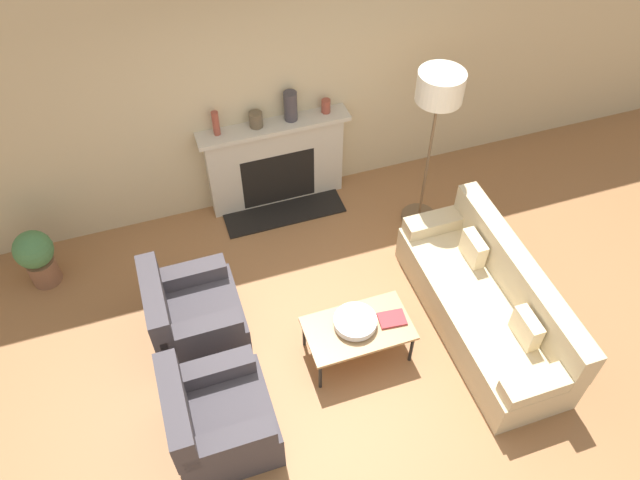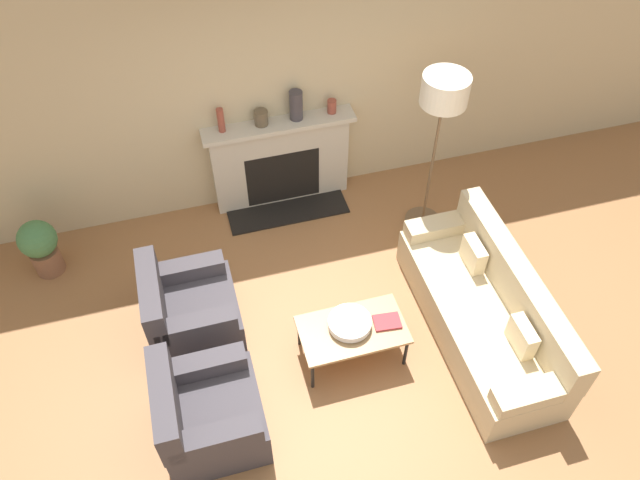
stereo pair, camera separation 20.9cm
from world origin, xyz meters
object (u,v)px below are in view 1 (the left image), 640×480
(armchair_far, at_px, (193,317))
(armchair_near, at_px, (217,419))
(bowl, at_px, (355,321))
(mantel_vase_center_left, at_px, (256,120))
(potted_plant, at_px, (36,256))
(fireplace, at_px, (276,164))
(mantel_vase_right, at_px, (326,106))
(mantel_vase_left, at_px, (216,123))
(couch, at_px, (488,304))
(coffee_table, at_px, (358,329))
(book, at_px, (392,319))
(floor_lamp, at_px, (438,99))
(mantel_vase_center_right, at_px, (291,106))

(armchair_far, bearing_deg, armchair_near, -180.00)
(bowl, bearing_deg, mantel_vase_center_left, 97.19)
(potted_plant, bearing_deg, fireplace, 8.84)
(mantel_vase_right, bearing_deg, mantel_vase_left, 180.00)
(mantel_vase_right, relative_size, potted_plant, 0.23)
(fireplace, distance_m, couch, 2.75)
(armchair_far, relative_size, coffee_table, 0.90)
(mantel_vase_center_left, bearing_deg, armchair_near, -112.19)
(mantel_vase_left, bearing_deg, book, -65.65)
(mantel_vase_right, bearing_deg, book, -93.60)
(armchair_near, xyz_separation_m, book, (1.72, 0.40, 0.10))
(floor_lamp, relative_size, mantel_vase_left, 7.01)
(floor_lamp, bearing_deg, mantel_vase_center_left, 152.84)
(floor_lamp, xyz_separation_m, mantel_vase_center_left, (-1.62, 0.83, -0.45))
(fireplace, distance_m, coffee_table, 2.27)
(potted_plant, bearing_deg, armchair_near, -59.38)
(couch, relative_size, armchair_far, 2.50)
(book, xyz_separation_m, mantel_vase_left, (-1.04, 2.30, 0.80))
(armchair_near, bearing_deg, couch, -82.70)
(armchair_far, bearing_deg, mantel_vase_left, -22.91)
(mantel_vase_center_right, bearing_deg, fireplace, -175.80)
(armchair_far, distance_m, mantel_vase_center_left, 2.13)
(armchair_far, relative_size, bowl, 2.21)
(mantel_vase_right, xyz_separation_m, potted_plant, (-3.22, -0.42, -0.79))
(couch, height_order, bowl, couch)
(bowl, xyz_separation_m, floor_lamp, (1.33, 1.42, 1.15))
(coffee_table, relative_size, mantel_vase_right, 6.39)
(floor_lamp, xyz_separation_m, mantel_vase_right, (-0.85, 0.83, -0.45))
(coffee_table, height_order, potted_plant, potted_plant)
(armchair_near, height_order, mantel_vase_center_right, mantel_vase_center_right)
(bowl, distance_m, floor_lamp, 2.26)
(coffee_table, bearing_deg, potted_plant, 146.01)
(coffee_table, bearing_deg, mantel_vase_center_left, 97.55)
(bowl, bearing_deg, floor_lamp, 46.71)
(floor_lamp, height_order, potted_plant, floor_lamp)
(armchair_near, bearing_deg, mantel_vase_center_left, -22.19)
(armchair_far, xyz_separation_m, mantel_vase_center_left, (1.10, 1.62, 0.85))
(book, height_order, mantel_vase_right, mantel_vase_right)
(book, relative_size, floor_lamp, 0.14)
(couch, height_order, mantel_vase_right, mantel_vase_right)
(fireplace, height_order, couch, fireplace)
(couch, relative_size, mantel_vase_left, 8.01)
(coffee_table, xyz_separation_m, mantel_vase_right, (0.47, 2.28, 0.79))
(armchair_far, distance_m, bowl, 1.52)
(couch, distance_m, mantel_vase_left, 3.23)
(mantel_vase_left, relative_size, mantel_vase_right, 1.80)
(armchair_near, bearing_deg, floor_lamp, -55.44)
(bowl, relative_size, mantel_vase_center_right, 1.20)
(mantel_vase_left, distance_m, potted_plant, 2.24)
(book, bearing_deg, couch, 2.65)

